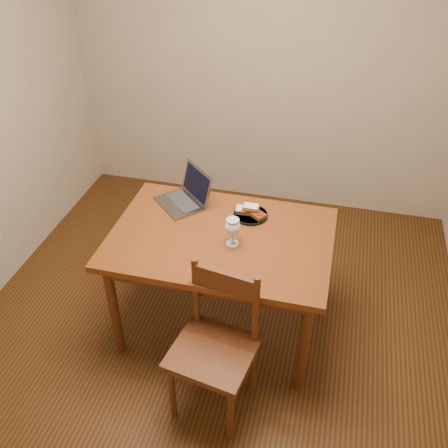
% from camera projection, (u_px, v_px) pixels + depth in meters
% --- Properties ---
extents(floor, '(3.20, 3.20, 0.02)m').
position_uv_depth(floor, '(217.00, 321.00, 3.40)').
color(floor, black).
rests_on(floor, ground).
extents(back_wall, '(3.20, 0.02, 2.60)m').
position_uv_depth(back_wall, '(268.00, 54.00, 3.88)').
color(back_wall, gray).
rests_on(back_wall, floor).
extents(front_wall, '(3.20, 0.02, 2.60)m').
position_uv_depth(front_wall, '(64.00, 419.00, 1.36)').
color(front_wall, gray).
rests_on(front_wall, floor).
extents(table, '(1.30, 0.90, 0.74)m').
position_uv_depth(table, '(221.00, 247.00, 2.98)').
color(table, '#4B210C').
rests_on(table, floor).
extents(chair, '(0.49, 0.47, 0.45)m').
position_uv_depth(chair, '(215.00, 342.00, 2.61)').
color(chair, '#44200E').
rests_on(chair, floor).
extents(plate, '(0.21, 0.21, 0.02)m').
position_uv_depth(plate, '(250.00, 215.00, 3.09)').
color(plate, black).
rests_on(plate, table).
extents(sandwich_cheese, '(0.12, 0.08, 0.04)m').
position_uv_depth(sandwich_cheese, '(245.00, 210.00, 3.08)').
color(sandwich_cheese, '#381E0C').
rests_on(sandwich_cheese, plate).
extents(sandwich_tomato, '(0.13, 0.12, 0.03)m').
position_uv_depth(sandwich_tomato, '(257.00, 213.00, 3.05)').
color(sandwich_tomato, '#381E0C').
rests_on(sandwich_tomato, plate).
extents(sandwich_top, '(0.11, 0.06, 0.03)m').
position_uv_depth(sandwich_top, '(251.00, 208.00, 3.06)').
color(sandwich_top, '#381E0C').
rests_on(sandwich_top, plate).
extents(milk_glass, '(0.09, 0.09, 0.18)m').
position_uv_depth(milk_glass, '(233.00, 232.00, 2.82)').
color(milk_glass, white).
rests_on(milk_glass, table).
extents(laptop, '(0.41, 0.41, 0.22)m').
position_uv_depth(laptop, '(187.00, 194.00, 3.19)').
color(laptop, slate).
rests_on(laptop, table).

